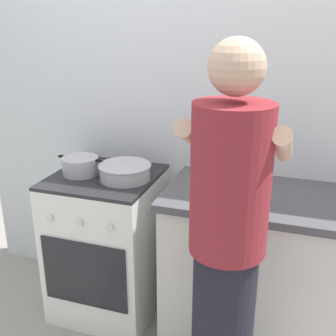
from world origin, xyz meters
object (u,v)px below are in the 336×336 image
mixing_bowl (125,171)px  spice_bottle (256,194)px  pot (81,166)px  utensil_crock (222,159)px  stove_range (108,243)px  person (226,257)px

mixing_bowl → spice_bottle: 0.74m
pot → mixing_bowl: 0.28m
pot → mixing_bowl: (0.28, 0.00, -0.00)m
mixing_bowl → utensil_crock: 0.56m
stove_range → person: bearing=-35.1°
stove_range → utensil_crock: (0.65, 0.21, 0.55)m
utensil_crock → mixing_bowl: bearing=-156.0°
utensil_crock → person: (0.18, -0.79, -0.14)m
stove_range → pot: bearing=-171.6°
spice_bottle → mixing_bowl: bearing=174.0°
stove_range → person: person is taller
mixing_bowl → utensil_crock: bearing=24.0°
pot → person: person is taller
utensil_crock → spice_bottle: utensil_crock is taller
mixing_bowl → utensil_crock: utensil_crock is taller
utensil_crock → spice_bottle: 0.39m
stove_range → pot: size_ratio=3.25×
spice_bottle → person: person is taller
pot → mixing_bowl: size_ratio=0.92×
pot → utensil_crock: (0.79, 0.23, 0.05)m
stove_range → person: size_ratio=0.53×
mixing_bowl → stove_range: bearing=173.5°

